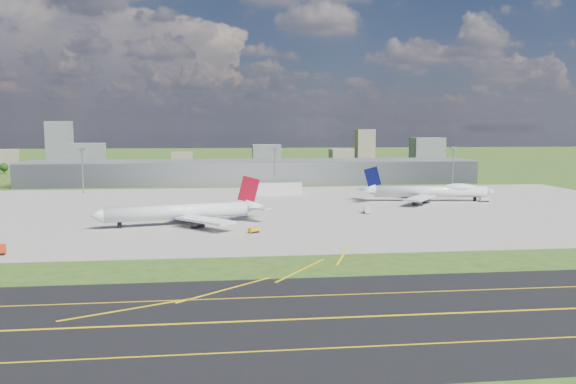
{
  "coord_description": "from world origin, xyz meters",
  "views": [
    {
      "loc": [
        -20.18,
        -215.02,
        37.16
      ],
      "look_at": [
        8.18,
        30.62,
        9.0
      ],
      "focal_mm": 35.0,
      "sensor_mm": 36.0,
      "label": 1
    }
  ],
  "objects": [
    {
      "name": "tree_far_e",
      "position": [
        160.0,
        285.0,
        4.53
      ],
      "size": [
        6.3,
        6.3,
        7.7
      ],
      "color": "#382314",
      "rests_on": "ground"
    },
    {
      "name": "taxiway",
      "position": [
        0.0,
        -110.0,
        0.03
      ],
      "size": [
        1400.0,
        60.0,
        0.06
      ],
      "primitive_type": "cube",
      "color": "black",
      "rests_on": "ground"
    },
    {
      "name": "terminal",
      "position": [
        0.0,
        165.0,
        7.5
      ],
      "size": [
        300.0,
        42.0,
        15.0
      ],
      "primitive_type": "cube",
      "color": "slate",
      "rests_on": "ground"
    },
    {
      "name": "tree_c",
      "position": [
        -20.0,
        280.0,
        5.84
      ],
      "size": [
        8.1,
        8.1,
        9.9
      ],
      "color": "#382314",
      "rests_on": "ground"
    },
    {
      "name": "bldg_w",
      "position": [
        -140.0,
        300.0,
        12.0
      ],
      "size": [
        28.0,
        22.0,
        24.0
      ],
      "primitive_type": "cube",
      "color": "slate",
      "rests_on": "ground"
    },
    {
      "name": "apron",
      "position": [
        10.0,
        40.0,
        0.04
      ],
      "size": [
        360.0,
        190.0,
        0.08
      ],
      "primitive_type": "cube",
      "color": "gray",
      "rests_on": "ground"
    },
    {
      "name": "bldg_tall_e",
      "position": [
        140.0,
        410.0,
        18.0
      ],
      "size": [
        20.0,
        18.0,
        36.0
      ],
      "primitive_type": "cube",
      "color": "gray",
      "rests_on": "ground"
    },
    {
      "name": "bldg_c",
      "position": [
        20.0,
        310.0,
        11.0
      ],
      "size": [
        26.0,
        20.0,
        22.0
      ],
      "primitive_type": "cube",
      "color": "slate",
      "rests_on": "ground"
    },
    {
      "name": "mast_center",
      "position": [
        10.0,
        115.0,
        17.71
      ],
      "size": [
        3.5,
        2.0,
        25.9
      ],
      "color": "gray",
      "rests_on": "ground"
    },
    {
      "name": "van_white_near",
      "position": [
        42.17,
        22.68,
        1.41
      ],
      "size": [
        3.16,
        5.84,
        2.8
      ],
      "rotation": [
        0.0,
        0.0,
        1.44
      ],
      "color": "silver",
      "rests_on": "ground"
    },
    {
      "name": "ops_building",
      "position": [
        10.0,
        100.0,
        4.0
      ],
      "size": [
        26.0,
        16.0,
        8.0
      ],
      "primitive_type": "cube",
      "color": "silver",
      "rests_on": "ground"
    },
    {
      "name": "airliner_red_twin",
      "position": [
        -35.52,
        2.76,
        4.89
      ],
      "size": [
        66.07,
        50.62,
        18.35
      ],
      "rotation": [
        0.0,
        0.0,
        3.38
      ],
      "color": "silver",
      "rests_on": "ground"
    },
    {
      "name": "bldg_ce",
      "position": [
        100.0,
        350.0,
        8.0
      ],
      "size": [
        22.0,
        24.0,
        16.0
      ],
      "primitive_type": "cube",
      "color": "gray",
      "rests_on": "ground"
    },
    {
      "name": "bldg_far_w",
      "position": [
        -220.0,
        320.0,
        9.0
      ],
      "size": [
        24.0,
        20.0,
        18.0
      ],
      "primitive_type": "cube",
      "color": "gray",
      "rests_on": "ground"
    },
    {
      "name": "bldg_e",
      "position": [
        180.0,
        320.0,
        14.0
      ],
      "size": [
        30.0,
        22.0,
        28.0
      ],
      "primitive_type": "cube",
      "color": "slate",
      "rests_on": "ground"
    },
    {
      "name": "bldg_tall_w",
      "position": [
        -180.0,
        360.0,
        22.0
      ],
      "size": [
        22.0,
        20.0,
        44.0
      ],
      "primitive_type": "cube",
      "color": "slate",
      "rests_on": "ground"
    },
    {
      "name": "airliner_blue_quad",
      "position": [
        84.74,
        59.28,
        4.97
      ],
      "size": [
        68.41,
        53.23,
        17.88
      ],
      "rotation": [
        0.0,
        0.0,
        -0.14
      ],
      "color": "silver",
      "rests_on": "ground"
    },
    {
      "name": "tug_yellow",
      "position": [
        -9.67,
        -18.0,
        0.97
      ],
      "size": [
        4.4,
        3.78,
        1.88
      ],
      "rotation": [
        0.0,
        0.0,
        0.51
      ],
      "color": "#F3A70E",
      "rests_on": "ground"
    },
    {
      "name": "tree_e",
      "position": [
        70.0,
        275.0,
        5.51
      ],
      "size": [
        7.65,
        7.65,
        9.35
      ],
      "color": "#382314",
      "rests_on": "ground"
    },
    {
      "name": "mast_east",
      "position": [
        120.0,
        115.0,
        17.71
      ],
      "size": [
        3.5,
        2.0,
        25.9
      ],
      "color": "gray",
      "rests_on": "ground"
    },
    {
      "name": "tree_w",
      "position": [
        -110.0,
        265.0,
        4.86
      ],
      "size": [
        6.75,
        6.75,
        8.25
      ],
      "color": "#382314",
      "rests_on": "ground"
    },
    {
      "name": "mast_west",
      "position": [
        -100.0,
        115.0,
        17.71
      ],
      "size": [
        3.5,
        2.0,
        25.9
      ],
      "color": "gray",
      "rests_on": "ground"
    },
    {
      "name": "tree_far_w",
      "position": [
        -200.0,
        270.0,
        5.18
      ],
      "size": [
        7.2,
        7.2,
        8.8
      ],
      "color": "#382314",
      "rests_on": "ground"
    },
    {
      "name": "ground",
      "position": [
        0.0,
        150.0,
        0.0
      ],
      "size": [
        1400.0,
        1400.0,
        0.0
      ],
      "primitive_type": "plane",
      "color": "#2A4C17",
      "rests_on": "ground"
    },
    {
      "name": "van_white_far",
      "position": [
        110.96,
        53.36,
        1.26
      ],
      "size": [
        4.99,
        2.72,
        2.49
      ],
      "rotation": [
        0.0,
        0.0,
        0.09
      ],
      "color": "beige",
      "rests_on": "ground"
    },
    {
      "name": "bldg_cw",
      "position": [
        -60.0,
        340.0,
        7.0
      ],
      "size": [
        20.0,
        18.0,
        14.0
      ],
      "primitive_type": "cube",
      "color": "gray",
      "rests_on": "ground"
    }
  ]
}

